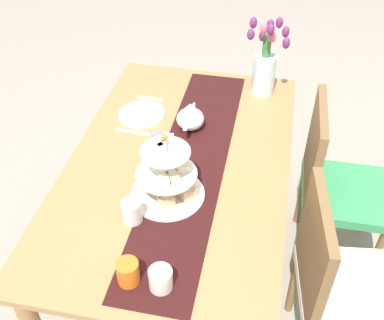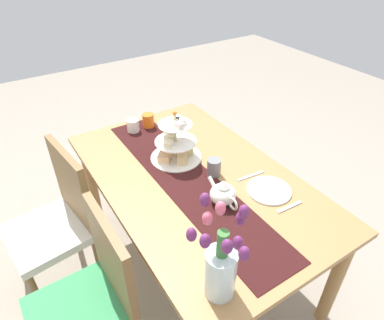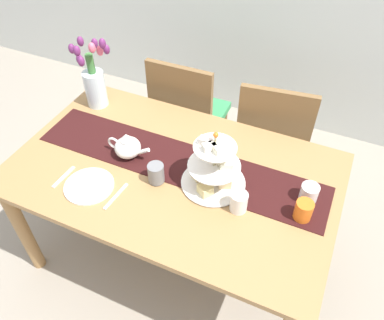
% 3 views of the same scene
% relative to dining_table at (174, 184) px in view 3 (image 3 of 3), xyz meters
% --- Properties ---
extents(ground_plane, '(8.00, 8.00, 0.00)m').
position_rel_dining_table_xyz_m(ground_plane, '(0.00, 0.00, -0.62)').
color(ground_plane, gray).
extents(dining_table, '(1.57, 0.95, 0.72)m').
position_rel_dining_table_xyz_m(dining_table, '(0.00, 0.00, 0.00)').
color(dining_table, '#A37747').
rests_on(dining_table, ground_plane).
extents(chair_left, '(0.43, 0.43, 0.91)m').
position_rel_dining_table_xyz_m(chair_left, '(-0.25, 0.70, -0.12)').
color(chair_left, brown).
rests_on(chair_left, ground_plane).
extents(chair_right, '(0.47, 0.47, 0.91)m').
position_rel_dining_table_xyz_m(chair_right, '(0.33, 0.70, -0.12)').
color(chair_right, brown).
rests_on(chair_right, ground_plane).
extents(table_runner, '(1.47, 0.29, 0.00)m').
position_rel_dining_table_xyz_m(table_runner, '(0.00, 0.06, 0.10)').
color(table_runner, black).
rests_on(table_runner, dining_table).
extents(tiered_cake_stand, '(0.30, 0.30, 0.30)m').
position_rel_dining_table_xyz_m(tiered_cake_stand, '(0.21, 0.00, 0.19)').
color(tiered_cake_stand, beige).
rests_on(tiered_cake_stand, table_runner).
extents(teapot, '(0.24, 0.13, 0.14)m').
position_rel_dining_table_xyz_m(teapot, '(-0.25, 0.00, 0.16)').
color(teapot, white).
rests_on(teapot, table_runner).
extents(tulip_vase, '(0.24, 0.21, 0.42)m').
position_rel_dining_table_xyz_m(tulip_vase, '(-0.63, 0.30, 0.26)').
color(tulip_vase, silver).
rests_on(tulip_vase, dining_table).
extents(cream_jug, '(0.08, 0.08, 0.08)m').
position_rel_dining_table_xyz_m(cream_jug, '(0.63, 0.08, 0.14)').
color(cream_jug, white).
rests_on(cream_jug, dining_table).
extents(dinner_plate_left, '(0.23, 0.23, 0.01)m').
position_rel_dining_table_xyz_m(dinner_plate_left, '(-0.30, -0.26, 0.10)').
color(dinner_plate_left, white).
rests_on(dinner_plate_left, dining_table).
extents(fork_left, '(0.02, 0.15, 0.01)m').
position_rel_dining_table_xyz_m(fork_left, '(-0.45, -0.26, 0.10)').
color(fork_left, silver).
rests_on(fork_left, dining_table).
extents(knife_left, '(0.03, 0.17, 0.01)m').
position_rel_dining_table_xyz_m(knife_left, '(-0.16, -0.26, 0.10)').
color(knife_left, silver).
rests_on(knife_left, dining_table).
extents(mug_grey, '(0.08, 0.08, 0.09)m').
position_rel_dining_table_xyz_m(mug_grey, '(-0.04, -0.10, 0.15)').
color(mug_grey, slate).
rests_on(mug_grey, table_runner).
extents(mug_white_text, '(0.08, 0.08, 0.09)m').
position_rel_dining_table_xyz_m(mug_white_text, '(0.37, -0.10, 0.15)').
color(mug_white_text, white).
rests_on(mug_white_text, dining_table).
extents(mug_orange, '(0.08, 0.08, 0.09)m').
position_rel_dining_table_xyz_m(mug_orange, '(0.63, -0.03, 0.15)').
color(mug_orange, orange).
rests_on(mug_orange, dining_table).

